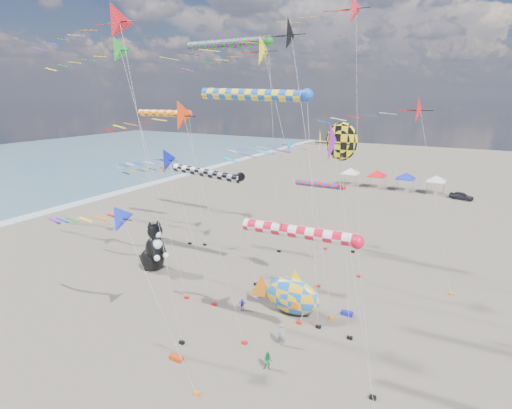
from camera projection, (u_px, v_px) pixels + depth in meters
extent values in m
plane|color=brown|center=(157.00, 399.00, 22.63)|extent=(260.00, 260.00, 0.00)
cone|color=red|center=(428.00, 110.00, 31.92)|extent=(2.13, 2.28, 2.35)
cylinder|color=#B2B2B2|center=(440.00, 206.00, 33.16)|extent=(3.55, 0.02, 15.47)
cube|color=black|center=(451.00, 294.00, 34.38)|extent=(0.36, 0.24, 0.20)
cone|color=#209DDA|center=(301.00, 147.00, 43.01)|extent=(1.86, 1.99, 2.05)
cylinder|color=#B2B2B2|center=(313.00, 199.00, 43.73)|extent=(3.33, 0.02, 11.23)
cube|color=black|center=(325.00, 249.00, 44.44)|extent=(0.36, 0.24, 0.20)
cone|color=green|center=(140.00, 49.00, 29.96)|extent=(1.95, 2.09, 2.15)
cylinder|color=#B2B2B2|center=(165.00, 181.00, 31.86)|extent=(3.27, 0.02, 19.98)
cube|color=black|center=(187.00, 297.00, 33.75)|extent=(0.36, 0.24, 0.20)
cone|color=yellow|center=(288.00, 51.00, 32.02)|extent=(2.45, 2.62, 2.70)
cylinder|color=#B2B2B2|center=(304.00, 175.00, 33.91)|extent=(3.43, 0.02, 20.08)
cube|color=black|center=(318.00, 286.00, 35.76)|extent=(0.36, 0.24, 0.20)
cone|color=#FF370B|center=(196.00, 116.00, 25.12)|extent=(2.04, 2.19, 2.26)
cylinder|color=#B2B2B2|center=(221.00, 235.00, 26.38)|extent=(3.45, 0.02, 15.38)
cube|color=black|center=(244.00, 343.00, 27.61)|extent=(0.36, 0.24, 0.20)
cone|color=orange|center=(170.00, 167.00, 44.78)|extent=(1.43, 1.53, 1.58)
cylinder|color=#B2B2B2|center=(180.00, 206.00, 45.42)|extent=(2.30, 0.02, 8.82)
cube|color=black|center=(190.00, 243.00, 46.04)|extent=(0.36, 0.24, 0.20)
cone|color=#1B34DD|center=(133.00, 228.00, 22.24)|extent=(1.72, 1.84, 1.90)
cylinder|color=#B2B2B2|center=(165.00, 313.00, 22.59)|extent=(3.97, 0.02, 9.52)
cube|color=black|center=(196.00, 393.00, 22.92)|extent=(0.36, 0.24, 0.20)
cone|color=red|center=(123.00, 16.00, 23.41)|extent=(2.17, 2.32, 2.39)
cylinder|color=#B2B2B2|center=(155.00, 193.00, 25.53)|extent=(3.04, 0.02, 21.14)
cube|color=black|center=(182.00, 342.00, 27.62)|extent=(0.36, 0.24, 0.20)
cone|color=red|center=(357.00, 6.00, 32.28)|extent=(2.54, 2.72, 2.80)
cylinder|color=#B2B2B2|center=(358.00, 152.00, 35.00)|extent=(1.84, 0.02, 23.57)
cube|color=black|center=(359.00, 276.00, 37.69)|extent=(0.36, 0.24, 0.20)
cone|color=purple|center=(340.00, 143.00, 17.78)|extent=(1.84, 1.97, 2.03)
cylinder|color=#B2B2B2|center=(360.00, 298.00, 19.06)|extent=(2.89, 0.02, 14.58)
cone|color=black|center=(310.00, 30.00, 26.26)|extent=(2.32, 2.49, 2.56)
cylinder|color=#B2B2B2|center=(322.00, 186.00, 28.42)|extent=(2.65, 0.02, 20.80)
cube|color=black|center=(332.00, 319.00, 30.56)|extent=(0.36, 0.24, 0.20)
cone|color=#0C18B8|center=(168.00, 163.00, 31.53)|extent=(2.03, 2.17, 2.24)
cylinder|color=#B2B2B2|center=(191.00, 236.00, 32.12)|extent=(4.02, 0.02, 11.43)
cube|color=black|center=(214.00, 304.00, 32.69)|extent=(0.36, 0.24, 0.20)
cylinder|color=#FF4815|center=(165.00, 113.00, 43.99)|extent=(6.66, 0.73, 0.73)
sphere|color=#FF4815|center=(189.00, 114.00, 42.45)|extent=(0.77, 0.77, 0.77)
cylinder|color=#B2B2B2|center=(197.00, 182.00, 44.06)|extent=(1.52, 0.02, 14.69)
cube|color=black|center=(205.00, 245.00, 45.64)|extent=(0.36, 0.24, 0.20)
cylinder|color=red|center=(298.00, 232.00, 22.42)|extent=(6.72, 0.72, 0.72)
sphere|color=red|center=(357.00, 242.00, 20.87)|extent=(0.75, 0.75, 0.75)
cylinder|color=#B2B2B2|center=(365.00, 324.00, 21.75)|extent=(1.52, 0.02, 9.23)
cube|color=black|center=(373.00, 397.00, 22.60)|extent=(0.36, 0.24, 0.20)
cylinder|color=black|center=(206.00, 173.00, 35.91)|extent=(7.35, 0.75, 0.75)
sphere|color=black|center=(241.00, 177.00, 34.21)|extent=(0.79, 0.79, 0.79)
cylinder|color=#B2B2B2|center=(248.00, 232.00, 35.18)|extent=(1.52, 0.02, 9.87)
cube|color=black|center=(256.00, 284.00, 36.12)|extent=(0.36, 0.24, 0.20)
cylinder|color=red|center=(319.00, 185.00, 43.66)|extent=(5.44, 0.65, 0.65)
sphere|color=red|center=(343.00, 187.00, 42.41)|extent=(0.68, 0.68, 0.68)
cylinder|color=#B2B2B2|center=(348.00, 220.00, 43.01)|extent=(1.52, 0.02, 7.17)
cube|color=black|center=(353.00, 252.00, 43.59)|extent=(0.36, 0.24, 0.20)
cylinder|color=blue|center=(253.00, 95.00, 27.61)|extent=(7.99, 0.78, 0.78)
sphere|color=blue|center=(307.00, 95.00, 25.76)|extent=(0.82, 0.82, 0.82)
cylinder|color=#B2B2B2|center=(313.00, 219.00, 27.64)|extent=(1.52, 0.02, 16.66)
cube|color=black|center=(318.00, 327.00, 29.48)|extent=(0.36, 0.24, 0.20)
cylinder|color=#18881D|center=(227.00, 44.00, 40.88)|extent=(9.62, 0.91, 0.91)
sphere|color=#18881D|center=(268.00, 41.00, 38.66)|extent=(0.96, 0.96, 0.96)
cylinder|color=#B2B2B2|center=(274.00, 153.00, 41.21)|extent=(1.52, 0.02, 21.72)
cube|color=black|center=(279.00, 251.00, 43.72)|extent=(0.36, 0.24, 0.20)
ellipsoid|color=yellow|center=(341.00, 142.00, 27.17)|extent=(2.20, 0.40, 2.64)
cone|color=yellow|center=(320.00, 140.00, 27.87)|extent=(0.12, 1.80, 1.80)
cylinder|color=#B2B2B2|center=(346.00, 242.00, 27.67)|extent=(2.03, 2.03, 13.58)
cube|color=black|center=(350.00, 338.00, 28.14)|extent=(0.36, 0.24, 0.20)
ellipsoid|color=blue|center=(292.00, 296.00, 30.93)|extent=(4.63, 2.21, 2.99)
cone|color=orange|center=(263.00, 288.00, 32.13)|extent=(2.19, 0.33, 2.19)
cone|color=yellow|center=(295.00, 279.00, 30.44)|extent=(1.59, 0.25, 1.59)
cylinder|color=#B2B2B2|center=(303.00, 314.00, 30.28)|extent=(0.24, 1.04, 1.14)
cube|color=red|center=(299.00, 323.00, 30.03)|extent=(0.36, 0.24, 0.20)
imported|color=gray|center=(282.00, 335.00, 27.21)|extent=(0.66, 0.48, 1.66)
imported|color=#208645|center=(268.00, 361.00, 24.89)|extent=(0.69, 0.59, 1.24)
imported|color=#3632B5|center=(242.00, 304.00, 31.81)|extent=(0.65, 0.47, 1.03)
cube|color=black|center=(259.00, 291.00, 34.77)|extent=(0.90, 0.44, 0.30)
cube|color=red|center=(176.00, 358.00, 25.92)|extent=(0.90, 0.44, 0.30)
cube|color=#1317C1|center=(347.00, 313.00, 31.19)|extent=(0.90, 0.44, 0.30)
cube|color=silver|center=(350.00, 173.00, 75.57)|extent=(3.00, 3.00, 0.15)
pyramid|color=silver|center=(351.00, 168.00, 75.29)|extent=(4.20, 4.20, 1.00)
cylinder|color=#999999|center=(341.00, 180.00, 75.37)|extent=(0.08, 0.08, 2.20)
cylinder|color=#999999|center=(355.00, 181.00, 74.17)|extent=(0.08, 0.08, 2.20)
cylinder|color=#999999|center=(345.00, 177.00, 77.57)|extent=(0.08, 0.08, 2.20)
cylinder|color=#999999|center=(358.00, 179.00, 76.37)|extent=(0.08, 0.08, 2.20)
cube|color=red|center=(377.00, 176.00, 73.26)|extent=(3.00, 3.00, 0.15)
pyramid|color=red|center=(378.00, 170.00, 72.98)|extent=(4.20, 4.20, 1.00)
cylinder|color=#999999|center=(368.00, 183.00, 73.06)|extent=(0.08, 0.08, 2.20)
cylinder|color=#999999|center=(382.00, 184.00, 71.86)|extent=(0.08, 0.08, 2.20)
cylinder|color=#999999|center=(371.00, 180.00, 75.26)|extent=(0.08, 0.08, 2.20)
cylinder|color=#999999|center=(385.00, 181.00, 74.06)|extent=(0.08, 0.08, 2.20)
cube|color=#1427C9|center=(406.00, 179.00, 70.95)|extent=(3.00, 3.00, 0.15)
pyramid|color=#1427C9|center=(406.00, 173.00, 70.67)|extent=(4.20, 4.20, 1.00)
cylinder|color=#999999|center=(396.00, 185.00, 70.76)|extent=(0.08, 0.08, 2.20)
cylinder|color=#999999|center=(412.00, 187.00, 69.55)|extent=(0.08, 0.08, 2.20)
cylinder|color=#999999|center=(399.00, 183.00, 72.96)|extent=(0.08, 0.08, 2.20)
cylinder|color=#999999|center=(414.00, 184.00, 71.75)|extent=(0.08, 0.08, 2.20)
cube|color=silver|center=(436.00, 181.00, 68.64)|extent=(3.00, 3.00, 0.15)
pyramid|color=silver|center=(437.00, 175.00, 68.36)|extent=(4.20, 4.20, 1.00)
cylinder|color=#999999|center=(426.00, 189.00, 68.45)|extent=(0.08, 0.08, 2.20)
cylinder|color=#999999|center=(443.00, 190.00, 67.25)|extent=(0.08, 0.08, 2.20)
cylinder|color=#999999|center=(428.00, 186.00, 70.65)|extent=(0.08, 0.08, 2.20)
cylinder|color=#999999|center=(444.00, 187.00, 69.45)|extent=(0.08, 0.08, 2.20)
imported|color=#26262D|center=(461.00, 196.00, 65.45)|extent=(3.94, 2.45, 1.25)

